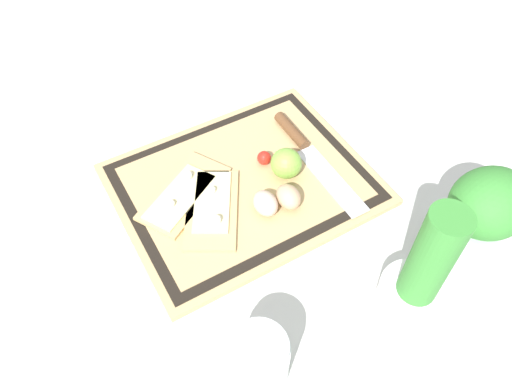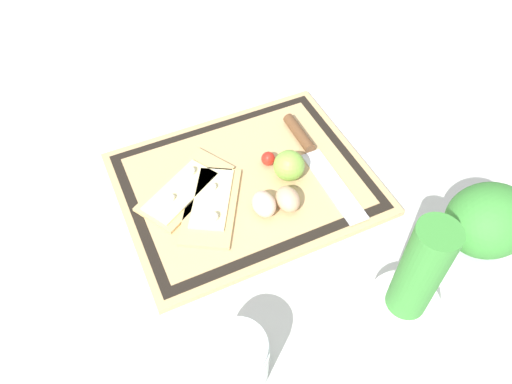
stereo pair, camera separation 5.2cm
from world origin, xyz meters
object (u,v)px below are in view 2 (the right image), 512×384
Objects in this scene: egg_brown at (288,199)px; sauce_jar at (238,359)px; knife at (309,149)px; cherry_tomato_red at (268,159)px; egg_pink at (262,205)px; lime at (289,166)px; herb_pot at (410,292)px; pizza_slice_near at (184,188)px; pizza_slice_far at (211,204)px; herb_glass at (482,231)px.

egg_brown is 0.60× the size of sauce_jar.
cherry_tomato_red is at bearing -3.53° from knife.
egg_pink is 1.94× the size of cherry_tomato_red.
lime is at bearing -146.09° from egg_pink.
cherry_tomato_red is at bearing -97.38° from egg_brown.
herb_pot is at bearing 103.27° from egg_brown.
pizza_slice_near is at bearing -2.24° from knife.
pizza_slice_far is 1.00× the size of herb_glass.
knife is at bearing -96.36° from herb_pot.
egg_brown is (-0.12, 0.06, 0.02)m from pizza_slice_far.
herb_glass is (-0.25, 0.24, 0.08)m from egg_pink.
cherry_tomato_red is at bearing -121.92° from sauce_jar.
egg_brown reaches higher than pizza_slice_near.
knife is at bearing 177.76° from pizza_slice_near.
pizza_slice_near is at bearing -59.78° from herb_pot.
lime is at bearing -128.34° from sauce_jar.
cherry_tomato_red is at bearing -65.18° from lime.
sauce_jar is (0.30, 0.33, 0.02)m from knife.
egg_brown and egg_pink have the same top height.
sauce_jar is 0.41m from herb_glass.
herb_pot is (-0.06, 0.26, 0.05)m from egg_brown.
herb_pot reaches higher than sauce_jar.
egg_brown is (0.10, 0.10, 0.01)m from knife.
cherry_tomato_red is (0.09, -0.01, 0.01)m from knife.
pizza_slice_near is 3.90× the size of egg_brown.
cherry_tomato_red is at bearing -121.51° from egg_pink.
herb_pot is 0.26m from sauce_jar.
cherry_tomato_red reaches higher than knife.
pizza_slice_far is 3.40× the size of lime.
herb_pot is (-0.19, 0.32, 0.06)m from pizza_slice_far.
pizza_slice_far is 0.16m from lime.
lime reaches higher than knife.
herb_glass is (-0.19, 0.34, 0.09)m from cherry_tomato_red.
pizza_slice_near is 0.26m from knife.
egg_brown is 1.00× the size of egg_pink.
sauce_jar reaches higher than egg_brown.
cherry_tomato_red is (0.02, -0.05, -0.02)m from lime.
egg_pink is 0.28m from sauce_jar.
pizza_slice_near is 0.06m from pizza_slice_far.
knife is 3.23× the size of sauce_jar.
cherry_tomato_red is (-0.14, -0.05, 0.01)m from pizza_slice_far.
pizza_slice_near is at bearing -14.63° from lime.
egg_brown is at bearing -76.73° from herb_pot.
pizza_slice_far is 0.84× the size of herb_pot.
pizza_slice_near is at bearing -60.10° from pizza_slice_far.
herb_glass reaches higher than cherry_tomato_red.
pizza_slice_far is 2.26× the size of sauce_jar.
egg_pink is 0.27× the size of herb_glass.
pizza_slice_far is at bearing -33.26° from egg_pink.
herb_glass is (-0.40, 0.00, 0.08)m from sauce_jar.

